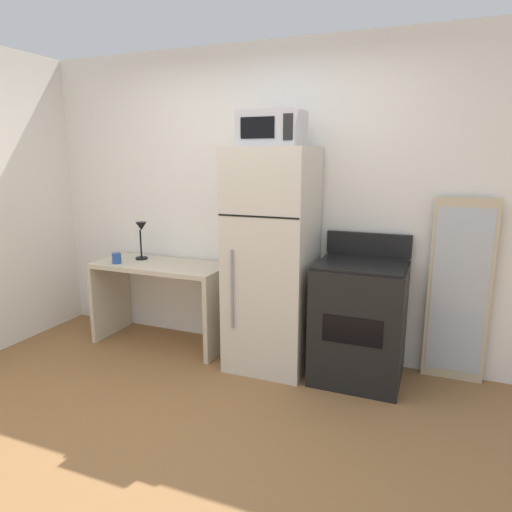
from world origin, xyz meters
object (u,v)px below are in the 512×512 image
desk (161,287)px  microwave (272,129)px  desk_lamp (141,234)px  leaning_mirror (459,292)px  refrigerator (272,260)px  coffee_mug (117,258)px  oven_range (359,321)px

desk → microwave: (1.08, -0.06, 1.36)m
desk → desk_lamp: size_ratio=3.43×
leaning_mirror → refrigerator: bearing=-169.1°
desk → refrigerator: (1.08, -0.04, 0.35)m
desk_lamp → microwave: (1.32, -0.13, 0.90)m
desk → leaning_mirror: bearing=5.3°
coffee_mug → refrigerator: refrigerator is taller
desk → leaning_mirror: leaning_mirror is taller
coffee_mug → microwave: bearing=3.4°
refrigerator → oven_range: refrigerator is taller
desk_lamp → oven_range: bearing=-2.6°
desk_lamp → leaning_mirror: size_ratio=0.25×
refrigerator → microwave: bearing=-89.7°
desk_lamp → refrigerator: size_ratio=0.20×
desk → oven_range: (1.79, -0.03, -0.06)m
desk_lamp → oven_range: size_ratio=0.32×
desk_lamp → coffee_mug: 0.31m
leaning_mirror → oven_range: bearing=-159.5°
microwave → oven_range: 1.59m
microwave → oven_range: size_ratio=0.42×
desk_lamp → coffee_mug: size_ratio=3.72×
refrigerator → desk: bearing=177.9°
desk → coffee_mug: 0.47m
desk → refrigerator: bearing=-2.1°
desk_lamp → oven_range: 2.09m
desk → desk_lamp: bearing=164.6°
microwave → oven_range: (0.71, 0.03, -1.42)m
coffee_mug → microwave: size_ratio=0.21×
desk_lamp → leaning_mirror: leaning_mirror is taller
desk → microwave: bearing=-3.2°
oven_range → microwave: bearing=-177.2°
coffee_mug → refrigerator: (1.44, 0.11, 0.08)m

